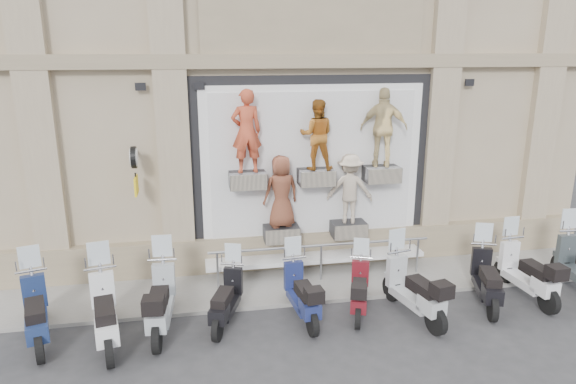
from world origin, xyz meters
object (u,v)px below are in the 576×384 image
(scooter_a, at_px, (34,301))
(scooter_d, at_px, (226,289))
(guard_rail, at_px, (321,264))
(scooter_f, at_px, (360,281))
(clock_sign_bracket, at_px, (135,164))
(scooter_h, at_px, (488,269))
(scooter_b, at_px, (104,300))
(scooter_i, at_px, (528,262))
(scooter_c, at_px, (160,290))
(scooter_e, at_px, (302,283))
(scooter_g, at_px, (414,279))

(scooter_a, relative_size, scooter_d, 1.14)
(guard_rail, relative_size, scooter_f, 2.99)
(clock_sign_bracket, bearing_deg, scooter_f, -23.94)
(scooter_d, xyz_separation_m, scooter_f, (2.63, -0.06, -0.02))
(scooter_f, relative_size, scooter_h, 0.88)
(scooter_b, bearing_deg, scooter_d, -2.89)
(scooter_a, height_order, scooter_i, scooter_a)
(clock_sign_bracket, height_order, scooter_h, clock_sign_bracket)
(clock_sign_bracket, bearing_deg, scooter_a, -131.90)
(scooter_c, bearing_deg, scooter_b, -159.80)
(scooter_f, bearing_deg, scooter_e, -159.27)
(scooter_a, distance_m, scooter_f, 6.01)
(scooter_d, height_order, scooter_h, scooter_h)
(scooter_e, xyz_separation_m, scooter_h, (3.85, -0.12, 0.04))
(scooter_d, distance_m, scooter_g, 3.64)
(scooter_g, bearing_deg, scooter_h, -4.95)
(scooter_h, bearing_deg, scooter_e, -162.75)
(guard_rail, relative_size, scooter_i, 2.57)
(scooter_d, bearing_deg, clock_sign_bracket, 151.82)
(scooter_a, bearing_deg, scooter_g, -19.14)
(guard_rail, bearing_deg, scooter_i, -19.90)
(guard_rail, distance_m, scooter_h, 3.49)
(scooter_c, relative_size, scooter_i, 1.03)
(scooter_g, relative_size, scooter_h, 1.04)
(guard_rail, height_order, clock_sign_bracket, clock_sign_bracket)
(clock_sign_bracket, bearing_deg, scooter_g, -23.09)
(guard_rail, height_order, scooter_c, scooter_c)
(scooter_b, relative_size, scooter_c, 1.03)
(scooter_d, bearing_deg, guard_rail, 51.54)
(scooter_c, bearing_deg, scooter_f, 3.35)
(guard_rail, xyz_separation_m, scooter_g, (1.41, -1.80, 0.34))
(clock_sign_bracket, relative_size, scooter_g, 0.51)
(scooter_i, bearing_deg, scooter_d, 175.66)
(clock_sign_bracket, height_order, scooter_f, clock_sign_bracket)
(scooter_b, distance_m, scooter_f, 4.80)
(clock_sign_bracket, height_order, scooter_e, clock_sign_bracket)
(clock_sign_bracket, relative_size, scooter_i, 0.52)
(scooter_b, distance_m, scooter_i, 8.45)
(guard_rail, xyz_separation_m, scooter_a, (-5.59, -1.42, 0.34))
(scooter_b, bearing_deg, scooter_h, -10.31)
(guard_rail, relative_size, scooter_b, 2.42)
(clock_sign_bracket, height_order, scooter_i, clock_sign_bracket)
(scooter_e, relative_size, scooter_i, 0.93)
(scooter_b, bearing_deg, scooter_e, -7.54)
(scooter_f, bearing_deg, clock_sign_bracket, 175.77)
(scooter_a, xyz_separation_m, scooter_d, (3.38, 0.03, -0.10))
(guard_rail, xyz_separation_m, scooter_f, (0.42, -1.45, 0.22))
(scooter_d, xyz_separation_m, scooter_g, (3.61, -0.41, 0.10))
(scooter_f, bearing_deg, scooter_i, 19.30)
(guard_rail, xyz_separation_m, scooter_c, (-3.42, -1.42, 0.36))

